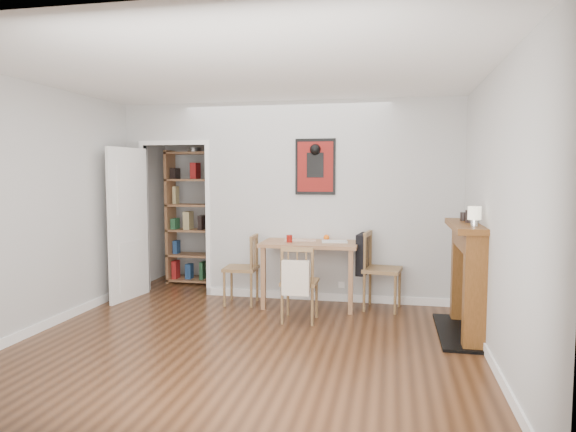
% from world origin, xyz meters
% --- Properties ---
extents(ground, '(5.20, 5.20, 0.00)m').
position_xyz_m(ground, '(0.00, 0.00, 0.00)').
color(ground, '#58331C').
rests_on(ground, ground).
extents(room_shell, '(5.20, 5.20, 5.20)m').
position_xyz_m(room_shell, '(0.10, 1.34, 1.30)').
color(room_shell, '#B9B9B7').
rests_on(room_shell, ground).
extents(dining_table, '(1.19, 0.76, 0.81)m').
position_xyz_m(dining_table, '(0.38, 1.07, 0.72)').
color(dining_table, '#8F6642').
rests_on(dining_table, ground).
extents(chair_left, '(0.47, 0.47, 0.89)m').
position_xyz_m(chair_left, '(-0.50, 0.98, 0.45)').
color(chair_left, olive).
rests_on(chair_left, ground).
extents(chair_right, '(0.60, 0.54, 0.96)m').
position_xyz_m(chair_right, '(1.25, 1.06, 0.50)').
color(chair_right, olive).
rests_on(chair_right, ground).
extents(chair_front, '(0.44, 0.50, 0.87)m').
position_xyz_m(chair_front, '(0.37, 0.36, 0.44)').
color(chair_front, olive).
rests_on(chair_front, ground).
extents(bookshelf, '(0.85, 0.34, 2.01)m').
position_xyz_m(bookshelf, '(-1.54, 2.06, 0.99)').
color(bookshelf, '#8F6642').
rests_on(bookshelf, ground).
extents(fireplace, '(0.45, 1.25, 1.16)m').
position_xyz_m(fireplace, '(2.16, 0.25, 0.62)').
color(fireplace, brown).
rests_on(fireplace, ground).
extents(red_glass, '(0.07, 0.07, 0.09)m').
position_xyz_m(red_glass, '(0.14, 0.94, 0.86)').
color(red_glass, maroon).
rests_on(red_glass, dining_table).
extents(orange_fruit, '(0.07, 0.07, 0.07)m').
position_xyz_m(orange_fruit, '(0.56, 1.22, 0.85)').
color(orange_fruit, '#FF660D').
rests_on(orange_fruit, dining_table).
extents(placemat, '(0.43, 0.35, 0.00)m').
position_xyz_m(placemat, '(0.24, 1.17, 0.82)').
color(placemat, beige).
rests_on(placemat, dining_table).
extents(notebook, '(0.35, 0.28, 0.02)m').
position_xyz_m(notebook, '(0.68, 1.08, 0.82)').
color(notebook, silver).
rests_on(notebook, dining_table).
extents(mantel_lamp, '(0.12, 0.12, 0.20)m').
position_xyz_m(mantel_lamp, '(2.14, -0.14, 1.28)').
color(mantel_lamp, silver).
rests_on(mantel_lamp, fireplace).
extents(ceramic_jar_a, '(0.11, 0.11, 0.13)m').
position_xyz_m(ceramic_jar_a, '(2.17, 0.30, 1.22)').
color(ceramic_jar_a, black).
rests_on(ceramic_jar_a, fireplace).
extents(ceramic_jar_b, '(0.07, 0.07, 0.09)m').
position_xyz_m(ceramic_jar_b, '(2.13, 0.50, 1.21)').
color(ceramic_jar_b, black).
rests_on(ceramic_jar_b, fireplace).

